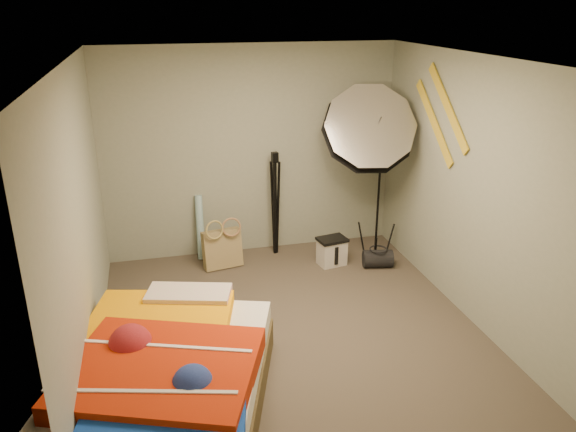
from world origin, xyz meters
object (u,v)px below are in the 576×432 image
object	(u,v)px
tote_bag	(222,249)
bed	(164,384)
wrapping_roll	(200,227)
camera_case	(332,252)
duffel_bag	(378,259)
photo_umbrella	(368,131)
camera_tripod	(275,197)

from	to	relation	value
tote_bag	bed	distance (m)	2.58
wrapping_roll	camera_case	distance (m)	1.60
wrapping_roll	bed	world-z (taller)	wrapping_roll
camera_case	duffel_bag	size ratio (longest dim) A/B	0.90
duffel_bag	bed	distance (m)	3.24
tote_bag	wrapping_roll	size ratio (longest dim) A/B	0.58
photo_umbrella	camera_tripod	xyz separation A→B (m)	(-0.96, 0.46, -0.85)
tote_bag	wrapping_roll	xyz separation A→B (m)	(-0.22, 0.32, 0.16)
duffel_bag	bed	xyz separation A→B (m)	(-2.53, -2.01, 0.20)
duffel_bag	bed	world-z (taller)	bed
camera_case	bed	bearing A→B (deg)	-143.10
tote_bag	duffel_bag	size ratio (longest dim) A/B	1.32
duffel_bag	bed	bearing A→B (deg)	-130.03
camera_case	photo_umbrella	size ratio (longest dim) A/B	0.14
tote_bag	bed	size ratio (longest dim) A/B	0.18
wrapping_roll	duffel_bag	world-z (taller)	wrapping_roll
tote_bag	wrapping_roll	distance (m)	0.42
duffel_bag	photo_umbrella	world-z (taller)	photo_umbrella
camera_tripod	camera_case	bearing A→B (deg)	-39.78
camera_case	bed	xyz separation A→B (m)	(-2.03, -2.21, 0.15)
tote_bag	photo_umbrella	world-z (taller)	photo_umbrella
wrapping_roll	camera_tripod	xyz separation A→B (m)	(0.91, -0.10, 0.35)
duffel_bag	camera_tripod	distance (m)	1.42
tote_bag	duffel_bag	bearing A→B (deg)	-25.15
duffel_bag	wrapping_roll	bearing A→B (deg)	170.15
tote_bag	camera_case	xyz separation A→B (m)	(1.26, -0.25, -0.07)
camera_tripod	wrapping_roll	bearing A→B (deg)	173.78
photo_umbrella	duffel_bag	bearing A→B (deg)	-62.53
tote_bag	camera_case	size ratio (longest dim) A/B	1.46
duffel_bag	bed	size ratio (longest dim) A/B	0.14
bed	camera_tripod	world-z (taller)	camera_tripod
camera_case	photo_umbrella	xyz separation A→B (m)	(0.39, 0.02, 1.43)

